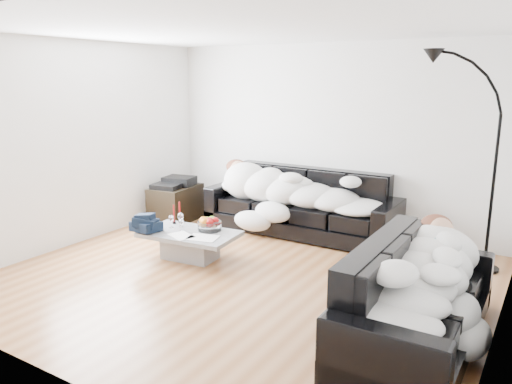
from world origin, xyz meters
The scene contains 24 objects.
ground centered at (0.00, 0.00, 0.00)m, with size 5.00×5.00×0.00m, color #94572C.
wall_back centered at (0.00, 2.25, 1.30)m, with size 5.00×0.02×2.60m, color silver.
wall_left centered at (-2.50, 0.00, 1.30)m, with size 0.02×4.50×2.60m, color silver.
wall_right centered at (2.50, 0.00, 1.30)m, with size 0.02×4.50×2.60m, color silver.
ceiling centered at (0.00, 0.00, 2.60)m, with size 5.00×5.00×0.00m, color white.
sofa_back centered at (-0.20, 1.80, 0.44)m, with size 2.68×0.93×0.88m, color black.
sofa_right centered at (1.96, -0.37, 0.41)m, with size 2.04×0.88×0.83m, color black.
sleeper_back centered at (-0.20, 1.75, 0.65)m, with size 2.27×0.78×0.45m, color white, non-canonical shape.
sleeper_right centered at (1.96, -0.37, 0.63)m, with size 1.75×0.74×0.43m, color white, non-canonical shape.
teal_cushion centered at (1.90, 0.26, 0.72)m, with size 0.36×0.30×0.20m, color #0F6B61.
coffee_table centered at (-0.86, 0.18, 0.17)m, with size 1.14×0.66×0.33m, color #939699.
fruit_bowl centered at (-0.70, 0.36, 0.42)m, with size 0.29×0.29×0.18m, color white.
wine_glass_a centered at (-1.09, 0.29, 0.42)m, with size 0.07×0.07×0.17m, color white.
wine_glass_b centered at (-1.16, 0.20, 0.41)m, with size 0.07×0.07×0.16m, color white.
wine_glass_c centered at (-0.96, 0.15, 0.41)m, with size 0.06×0.06×0.15m, color white.
candle_left centered at (-1.24, 0.35, 0.45)m, with size 0.04×0.04×0.24m, color maroon.
candle_right centered at (-1.22, 0.44, 0.46)m, with size 0.05×0.05×0.26m, color maroon.
newspaper_a centered at (-0.58, 0.08, 0.34)m, with size 0.34×0.26×0.01m, color silver.
newspaper_b centered at (-0.84, 0.01, 0.34)m, with size 0.31×0.22×0.01m, color silver.
navy_jacket centered at (-1.35, -0.08, 0.50)m, with size 0.35×0.29×0.17m, color black, non-canonical shape.
shoes centered at (1.71, -0.97, 0.05)m, with size 0.48×0.35×0.11m, color #472311, non-canonical shape.
av_cabinet centered at (-2.08, 1.36, 0.27)m, with size 0.53×0.77×0.53m, color black.
stereo centered at (-2.08, 1.36, 0.60)m, with size 0.44×0.34×0.13m, color black.
floor_lamp centered at (2.22, 1.65, 1.07)m, with size 0.78×0.31×2.15m, color black, non-canonical shape.
Camera 1 is at (2.81, -4.25, 2.12)m, focal length 35.00 mm.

